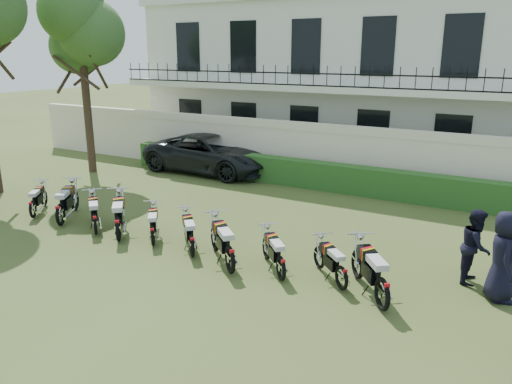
# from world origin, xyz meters

# --- Properties ---
(ground) EXTENTS (100.00, 100.00, 0.00)m
(ground) POSITION_xyz_m (0.00, 0.00, 0.00)
(ground) COLOR #3B481D
(ground) RESTS_ON ground
(perimeter_wall) EXTENTS (30.00, 0.35, 2.30)m
(perimeter_wall) POSITION_xyz_m (0.00, 8.00, 1.17)
(perimeter_wall) COLOR beige
(perimeter_wall) RESTS_ON ground
(hedge) EXTENTS (18.00, 0.60, 1.00)m
(hedge) POSITION_xyz_m (1.00, 7.20, 0.50)
(hedge) COLOR #234F1C
(hedge) RESTS_ON ground
(building) EXTENTS (20.40, 9.60, 7.40)m
(building) POSITION_xyz_m (0.00, 13.96, 3.71)
(building) COLOR silver
(building) RESTS_ON ground
(tree_west_near) EXTENTS (3.40, 3.20, 7.90)m
(tree_west_near) POSITION_xyz_m (-8.96, 5.00, 5.89)
(tree_west_near) COLOR #473323
(tree_west_near) RESTS_ON ground
(motorcycle_0) EXTENTS (1.10, 1.45, 0.95)m
(motorcycle_0) POSITION_xyz_m (-5.84, -0.31, 0.44)
(motorcycle_0) COLOR black
(motorcycle_0) RESTS_ON ground
(motorcycle_1) EXTENTS (1.21, 1.81, 1.14)m
(motorcycle_1) POSITION_xyz_m (-4.52, -0.38, 0.52)
(motorcycle_1) COLOR black
(motorcycle_1) RESTS_ON ground
(motorcycle_2) EXTENTS (1.45, 1.30, 1.01)m
(motorcycle_2) POSITION_xyz_m (-3.10, -0.39, 0.47)
(motorcycle_2) COLOR black
(motorcycle_2) RESTS_ON ground
(motorcycle_3) EXTENTS (1.46, 1.66, 1.15)m
(motorcycle_3) POSITION_xyz_m (-2.16, -0.47, 0.53)
(motorcycle_3) COLOR black
(motorcycle_3) RESTS_ON ground
(motorcycle_4) EXTENTS (1.13, 1.39, 0.94)m
(motorcycle_4) POSITION_xyz_m (-1.15, -0.25, 0.43)
(motorcycle_4) COLOR black
(motorcycle_4) RESTS_ON ground
(motorcycle_5) EXTENTS (1.30, 1.36, 0.98)m
(motorcycle_5) POSITION_xyz_m (0.17, -0.34, 0.45)
(motorcycle_5) COLOR black
(motorcycle_5) RESTS_ON ground
(motorcycle_6) EXTENTS (1.60, 1.46, 1.13)m
(motorcycle_6) POSITION_xyz_m (1.50, -0.67, 0.52)
(motorcycle_6) COLOR black
(motorcycle_6) RESTS_ON ground
(motorcycle_7) EXTENTS (1.29, 1.35, 0.97)m
(motorcycle_7) POSITION_xyz_m (2.68, -0.43, 0.45)
(motorcycle_7) COLOR black
(motorcycle_7) RESTS_ON ground
(motorcycle_8) EXTENTS (1.28, 1.22, 0.92)m
(motorcycle_8) POSITION_xyz_m (4.01, -0.20, 0.43)
(motorcycle_8) COLOR black
(motorcycle_8) RESTS_ON ground
(motorcycle_9) EXTENTS (1.36, 1.74, 1.15)m
(motorcycle_9) POSITION_xyz_m (5.00, -0.63, 0.53)
(motorcycle_9) COLOR black
(motorcycle_9) RESTS_ON ground
(suv) EXTENTS (5.74, 2.73, 1.58)m
(suv) POSITION_xyz_m (-4.57, 7.39, 0.79)
(suv) COLOR black
(suv) RESTS_ON ground
(officer_3) EXTENTS (0.77, 1.03, 1.90)m
(officer_3) POSITION_xyz_m (6.96, 1.04, 0.95)
(officer_3) COLOR black
(officer_3) RESTS_ON ground
(officer_4) EXTENTS (0.64, 0.82, 1.67)m
(officer_4) POSITION_xyz_m (6.39, 1.66, 0.84)
(officer_4) COLOR black
(officer_4) RESTS_ON ground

